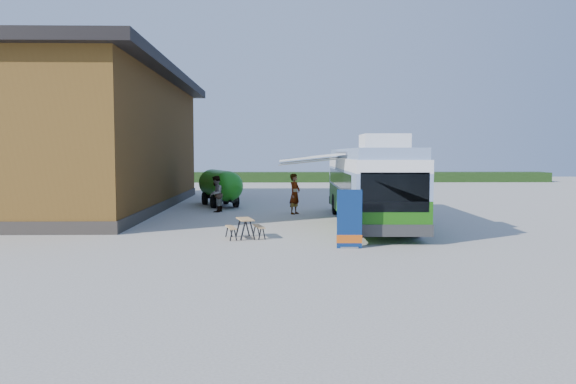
{
  "coord_description": "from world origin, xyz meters",
  "views": [
    {
      "loc": [
        -0.58,
        -20.78,
        3.03
      ],
      "look_at": [
        -0.07,
        2.6,
        1.4
      ],
      "focal_mm": 35.0,
      "sensor_mm": 36.0,
      "label": 1
    }
  ],
  "objects_px": {
    "person_a": "(295,194)",
    "picnic_table": "(245,224)",
    "slurry_tanker": "(220,185)",
    "banner": "(349,224)",
    "bus": "(369,182)",
    "person_b": "(216,194)"
  },
  "relations": [
    {
      "from": "banner",
      "to": "slurry_tanker",
      "type": "distance_m",
      "value": 15.49
    },
    {
      "from": "person_a",
      "to": "person_b",
      "type": "xyz_separation_m",
      "value": [
        -4.01,
        1.0,
        -0.07
      ]
    },
    {
      "from": "person_b",
      "to": "slurry_tanker",
      "type": "relative_size",
      "value": 0.35
    },
    {
      "from": "bus",
      "to": "person_a",
      "type": "height_order",
      "value": "bus"
    },
    {
      "from": "picnic_table",
      "to": "slurry_tanker",
      "type": "distance_m",
      "value": 12.49
    },
    {
      "from": "picnic_table",
      "to": "slurry_tanker",
      "type": "bearing_deg",
      "value": 85.35
    },
    {
      "from": "bus",
      "to": "picnic_table",
      "type": "bearing_deg",
      "value": -139.12
    },
    {
      "from": "person_b",
      "to": "slurry_tanker",
      "type": "distance_m",
      "value": 3.4
    },
    {
      "from": "slurry_tanker",
      "to": "person_a",
      "type": "bearing_deg",
      "value": -66.27
    },
    {
      "from": "picnic_table",
      "to": "person_a",
      "type": "height_order",
      "value": "person_a"
    },
    {
      "from": "person_a",
      "to": "slurry_tanker",
      "type": "distance_m",
      "value": 6.04
    },
    {
      "from": "bus",
      "to": "slurry_tanker",
      "type": "bearing_deg",
      "value": 133.09
    },
    {
      "from": "bus",
      "to": "slurry_tanker",
      "type": "height_order",
      "value": "bus"
    },
    {
      "from": "banner",
      "to": "person_b",
      "type": "bearing_deg",
      "value": 117.35
    },
    {
      "from": "banner",
      "to": "slurry_tanker",
      "type": "bearing_deg",
      "value": 112.29
    },
    {
      "from": "person_a",
      "to": "slurry_tanker",
      "type": "bearing_deg",
      "value": 74.65
    },
    {
      "from": "bus",
      "to": "person_b",
      "type": "xyz_separation_m",
      "value": [
        -7.08,
        4.69,
        -0.84
      ]
    },
    {
      "from": "bus",
      "to": "person_b",
      "type": "relative_size",
      "value": 6.5
    },
    {
      "from": "banner",
      "to": "picnic_table",
      "type": "xyz_separation_m",
      "value": [
        -3.43,
        2.17,
        -0.24
      ]
    },
    {
      "from": "person_a",
      "to": "picnic_table",
      "type": "bearing_deg",
      "value": -163.15
    },
    {
      "from": "bus",
      "to": "banner",
      "type": "distance_m",
      "value": 6.67
    },
    {
      "from": "banner",
      "to": "picnic_table",
      "type": "relative_size",
      "value": 1.27
    }
  ]
}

